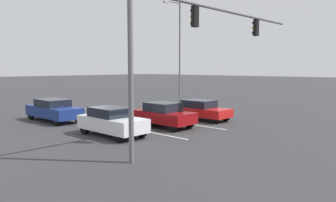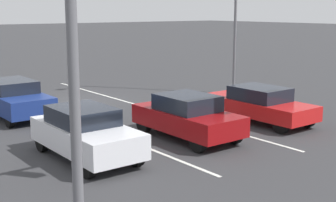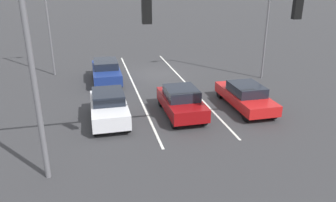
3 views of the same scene
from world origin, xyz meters
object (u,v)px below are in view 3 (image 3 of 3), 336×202
at_px(street_lamp_left_shoulder, 266,3).
at_px(street_lamp_right_shoulder, 48,3).
at_px(car_red_leftlane_front, 245,96).
at_px(car_maroon_midlane_front, 181,101).
at_px(car_navy_rightlane_second, 106,71).
at_px(car_white_rightlane_front, 109,106).
at_px(traffic_signal_gantry, 151,32).

bearing_deg(street_lamp_left_shoulder, street_lamp_right_shoulder, -16.80).
bearing_deg(car_red_leftlane_front, car_maroon_midlane_front, 2.71).
height_order(car_navy_rightlane_second, street_lamp_right_shoulder, street_lamp_right_shoulder).
bearing_deg(car_white_rightlane_front, street_lamp_right_shoulder, -70.63).
relative_size(car_maroon_midlane_front, street_lamp_left_shoulder, 0.44).
xyz_separation_m(car_maroon_midlane_front, car_white_rightlane_front, (3.79, -0.16, 0.01)).
height_order(street_lamp_right_shoulder, street_lamp_left_shoulder, street_lamp_left_shoulder).
relative_size(street_lamp_right_shoulder, street_lamp_left_shoulder, 1.00).
bearing_deg(car_white_rightlane_front, car_maroon_midlane_front, 177.65).
relative_size(car_navy_rightlane_second, street_lamp_left_shoulder, 0.51).
distance_m(car_navy_rightlane_second, street_lamp_left_shoulder, 11.92).
bearing_deg(car_maroon_midlane_front, car_navy_rightlane_second, -63.40).
bearing_deg(car_white_rightlane_front, car_navy_rightlane_second, -92.33).
relative_size(car_red_leftlane_front, street_lamp_left_shoulder, 0.50).
xyz_separation_m(car_red_leftlane_front, street_lamp_right_shoulder, (10.89, -9.39, 4.51)).
relative_size(car_red_leftlane_front, street_lamp_right_shoulder, 0.51).
bearing_deg(car_navy_rightlane_second, car_red_leftlane_front, 136.91).
height_order(car_red_leftlane_front, car_white_rightlane_front, car_white_rightlane_front).
bearing_deg(car_maroon_midlane_front, street_lamp_left_shoulder, -144.76).
relative_size(car_red_leftlane_front, car_navy_rightlane_second, 1.00).
bearing_deg(street_lamp_left_shoulder, car_maroon_midlane_front, 35.24).
relative_size(car_maroon_midlane_front, car_navy_rightlane_second, 0.87).
relative_size(car_red_leftlane_front, car_white_rightlane_front, 1.15).
bearing_deg(car_white_rightlane_front, car_red_leftlane_front, -179.82).
relative_size(car_maroon_midlane_front, car_white_rightlane_front, 1.00).
height_order(car_red_leftlane_front, street_lamp_left_shoulder, street_lamp_left_shoulder).
bearing_deg(street_lamp_right_shoulder, car_white_rightlane_front, 109.37).
distance_m(car_maroon_midlane_front, street_lamp_right_shoulder, 12.72).
xyz_separation_m(car_red_leftlane_front, street_lamp_left_shoulder, (-3.57, -5.03, 4.61)).
xyz_separation_m(car_white_rightlane_front, street_lamp_left_shoulder, (-11.16, -5.05, 4.53)).
relative_size(car_red_leftlane_front, car_maroon_midlane_front, 1.15).
distance_m(car_white_rightlane_front, traffic_signal_gantry, 6.54).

